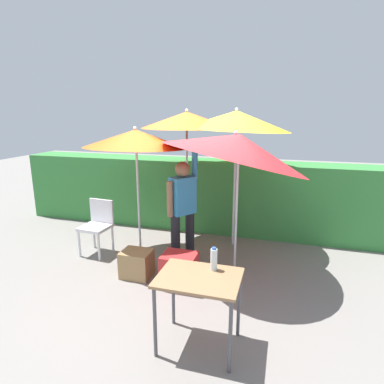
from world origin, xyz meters
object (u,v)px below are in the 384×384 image
object	(u,v)px
umbrella_yellow	(187,120)
person_vendor	(183,206)
umbrella_orange	(236,120)
crate_cardboard	(137,264)
bottle_water	(214,259)
chair_plastic	(98,223)
folding_table	(199,285)
umbrella_navy	(136,139)
cooler_box	(179,270)
umbrella_rainbow	(237,147)

from	to	relation	value
umbrella_yellow	person_vendor	size ratio (longest dim) A/B	1.25
umbrella_orange	person_vendor	bearing A→B (deg)	-122.01
crate_cardboard	bottle_water	bearing A→B (deg)	-35.40
umbrella_orange	crate_cardboard	bearing A→B (deg)	-125.94
umbrella_orange	person_vendor	xyz separation A→B (m)	(-0.61, -0.98, -1.23)
chair_plastic	folding_table	xyz separation A→B (m)	(2.19, -1.69, 0.16)
umbrella_yellow	chair_plastic	distance (m)	2.26
crate_cardboard	bottle_water	xyz separation A→B (m)	(1.33, -0.94, 0.69)
umbrella_orange	chair_plastic	size ratio (longest dim) A/B	2.67
umbrella_yellow	crate_cardboard	size ratio (longest dim) A/B	5.57
umbrella_navy	crate_cardboard	xyz separation A→B (m)	(0.26, -0.66, -1.71)
umbrella_yellow	cooler_box	xyz separation A→B (m)	(0.35, -1.50, -1.94)
chair_plastic	bottle_water	xyz separation A→B (m)	(2.30, -1.52, 0.37)
person_vendor	folding_table	distance (m)	1.85
umbrella_navy	person_vendor	world-z (taller)	umbrella_navy
cooler_box	umbrella_rainbow	bearing A→B (deg)	49.44
umbrella_orange	umbrella_yellow	world-z (taller)	umbrella_orange
umbrella_rainbow	umbrella_navy	world-z (taller)	umbrella_rainbow
crate_cardboard	folding_table	bearing A→B (deg)	-42.48
umbrella_navy	cooler_box	world-z (taller)	umbrella_navy
umbrella_rainbow	umbrella_yellow	distance (m)	1.29
cooler_box	bottle_water	size ratio (longest dim) A/B	1.92
umbrella_navy	chair_plastic	bearing A→B (deg)	-172.90
cooler_box	folding_table	xyz separation A→B (m)	(0.55, -1.03, 0.45)
umbrella_orange	chair_plastic	world-z (taller)	umbrella_orange
umbrella_navy	bottle_water	size ratio (longest dim) A/B	8.71
umbrella_yellow	cooler_box	distance (m)	2.48
umbrella_yellow	chair_plastic	world-z (taller)	umbrella_yellow
chair_plastic	crate_cardboard	world-z (taller)	chair_plastic
umbrella_orange	person_vendor	distance (m)	1.69
umbrella_navy	folding_table	distance (m)	2.62
umbrella_orange	bottle_water	bearing A→B (deg)	-85.41
bottle_water	umbrella_yellow	bearing A→B (deg)	113.16
umbrella_yellow	umbrella_navy	distance (m)	0.99
umbrella_rainbow	folding_table	size ratio (longest dim) A/B	2.98
chair_plastic	folding_table	distance (m)	2.77
umbrella_navy	folding_table	world-z (taller)	umbrella_navy
umbrella_orange	folding_table	distance (m)	3.06
folding_table	chair_plastic	bearing A→B (deg)	142.34
umbrella_orange	umbrella_navy	distance (m)	1.67
umbrella_rainbow	chair_plastic	distance (m)	2.61
person_vendor	chair_plastic	bearing A→B (deg)	179.98
umbrella_yellow	person_vendor	world-z (taller)	umbrella_yellow
umbrella_rainbow	bottle_water	distance (m)	1.84
umbrella_yellow	cooler_box	bearing A→B (deg)	-76.73
umbrella_yellow	crate_cardboard	bearing A→B (deg)	-102.60
folding_table	crate_cardboard	bearing A→B (deg)	137.52
umbrella_orange	umbrella_yellow	xyz separation A→B (m)	(-0.81, -0.14, 0.00)
crate_cardboard	bottle_water	world-z (taller)	bottle_water
umbrella_rainbow	folding_table	distance (m)	2.10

